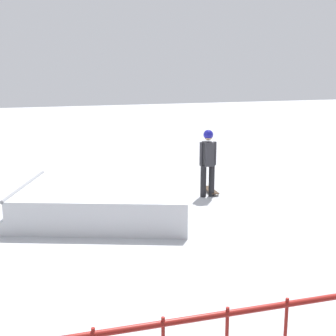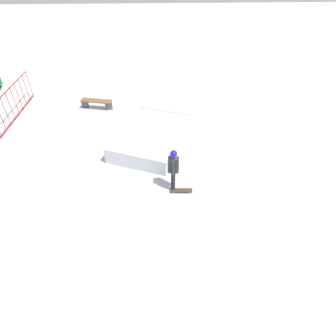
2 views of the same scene
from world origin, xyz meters
TOP-DOWN VIEW (x-y plane):
  - ground_plane at (0.00, 0.00)m, footprint 60.00×60.00m
  - skate_ramp at (0.88, -0.21)m, footprint 5.97×4.32m
  - skater at (-2.34, -0.88)m, footprint 0.44×0.40m
  - skateboard at (-2.55, -1.17)m, footprint 0.29×0.81m

SIDE VIEW (x-z plane):
  - ground_plane at x=0.00m, z-range 0.00..0.00m
  - skateboard at x=-2.55m, z-range 0.03..0.12m
  - skate_ramp at x=0.88m, z-range -0.05..0.69m
  - skater at x=-2.34m, z-range 0.14..1.87m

